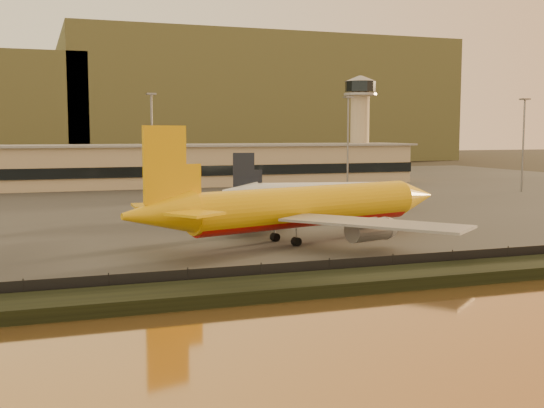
# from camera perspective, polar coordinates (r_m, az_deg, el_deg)

# --- Properties ---
(ground) EXTENTS (900.00, 900.00, 0.00)m
(ground) POSITION_cam_1_polar(r_m,az_deg,el_deg) (90.66, 4.90, -4.48)
(ground) COLOR black
(ground) RESTS_ON ground
(embankment) EXTENTS (320.00, 7.00, 1.40)m
(embankment) POSITION_cam_1_polar(r_m,az_deg,el_deg) (75.66, 10.23, -6.13)
(embankment) COLOR black
(embankment) RESTS_ON ground
(tarmac) EXTENTS (320.00, 220.00, 0.20)m
(tarmac) POSITION_cam_1_polar(r_m,az_deg,el_deg) (180.74, -7.58, 0.77)
(tarmac) COLOR #2D2D2D
(tarmac) RESTS_ON ground
(perimeter_fence) EXTENTS (300.00, 0.05, 2.20)m
(perimeter_fence) POSITION_cam_1_polar(r_m,az_deg,el_deg) (78.97, 8.80, -5.15)
(perimeter_fence) COLOR black
(perimeter_fence) RESTS_ON tarmac
(terminal_building) EXTENTS (202.00, 25.00, 12.60)m
(terminal_building) POSITION_cam_1_polar(r_m,az_deg,el_deg) (208.20, -13.26, 3.05)
(terminal_building) COLOR tan
(terminal_building) RESTS_ON tarmac
(control_tower) EXTENTS (11.20, 11.20, 35.50)m
(control_tower) POSITION_cam_1_polar(r_m,az_deg,el_deg) (237.61, 7.37, 7.23)
(control_tower) COLOR tan
(control_tower) RESTS_ON tarmac
(apron_light_masts) EXTENTS (152.20, 12.20, 25.40)m
(apron_light_masts) POSITION_cam_1_polar(r_m,az_deg,el_deg) (164.56, -1.07, 5.75)
(apron_light_masts) COLOR slate
(apron_light_masts) RESTS_ON tarmac
(distant_hills) EXTENTS (470.00, 160.00, 70.00)m
(distant_hills) POSITION_cam_1_polar(r_m,az_deg,el_deg) (421.76, -17.38, 7.79)
(distant_hills) COLOR brown
(distant_hills) RESTS_ON ground
(dhl_cargo_jet) EXTENTS (56.39, 53.87, 17.16)m
(dhl_cargo_jet) POSITION_cam_1_polar(r_m,az_deg,el_deg) (101.48, 2.52, -0.30)
(dhl_cargo_jet) COLOR #E5AB0C
(dhl_cargo_jet) RESTS_ON tarmac
(white_narrowbody_jet) EXTENTS (41.82, 40.16, 12.09)m
(white_narrowbody_jet) POSITION_cam_1_polar(r_m,az_deg,el_deg) (143.26, 4.24, 0.93)
(white_narrowbody_jet) COLOR white
(white_narrowbody_jet) RESTS_ON tarmac
(gse_vehicle_yellow) EXTENTS (3.98, 2.43, 1.67)m
(gse_vehicle_yellow) POSITION_cam_1_polar(r_m,az_deg,el_deg) (130.32, 8.35, -0.85)
(gse_vehicle_yellow) COLOR #E5AB0C
(gse_vehicle_yellow) RESTS_ON tarmac
(gse_vehicle_white) EXTENTS (4.48, 3.35, 1.84)m
(gse_vehicle_white) POSITION_cam_1_polar(r_m,az_deg,el_deg) (122.42, -9.02, -1.26)
(gse_vehicle_white) COLOR white
(gse_vehicle_white) RESTS_ON tarmac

